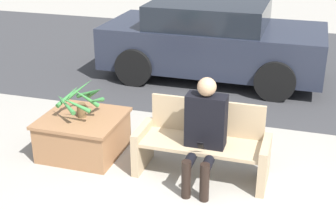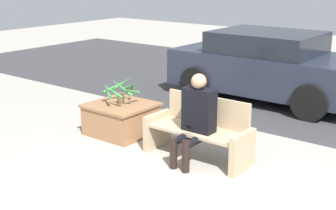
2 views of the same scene
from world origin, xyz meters
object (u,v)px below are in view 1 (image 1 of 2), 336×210
at_px(bench, 203,144).
at_px(person_seated, 204,128).
at_px(potted_plant, 81,99).
at_px(parked_car, 212,40).
at_px(planter_box, 83,133).

xyz_separation_m(bench, person_seated, (0.05, -0.18, 0.29)).
bearing_deg(person_seated, bench, 106.44).
height_order(bench, potted_plant, potted_plant).
height_order(person_seated, parked_car, parked_car).
height_order(person_seated, potted_plant, person_seated).
distance_m(bench, planter_box, 1.56).
xyz_separation_m(bench, planter_box, (-1.55, 0.05, -0.12)).
xyz_separation_m(planter_box, parked_car, (0.91, 3.41, 0.42)).
xyz_separation_m(potted_plant, parked_car, (0.91, 3.40, -0.04)).
relative_size(person_seated, potted_plant, 2.05).
relative_size(bench, person_seated, 1.23).
xyz_separation_m(person_seated, potted_plant, (-1.60, 0.23, 0.06)).
relative_size(bench, parked_car, 0.39).
xyz_separation_m(bench, parked_car, (-0.64, 3.46, 0.31)).
xyz_separation_m(bench, potted_plant, (-1.55, 0.05, 0.35)).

